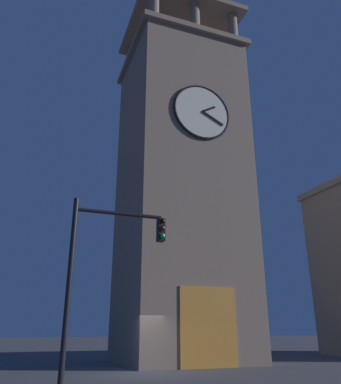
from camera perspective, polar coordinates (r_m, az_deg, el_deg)
name	(u,v)px	position (r m, az deg, el deg)	size (l,w,h in m)	color
ground_plane	(145,374)	(18.73, -3.85, -25.44)	(200.00, 200.00, 0.00)	#4C4C51
clocktower	(181,185)	(26.12, 1.51, 1.01)	(7.97, 8.01, 27.48)	gray
traffic_signal_near	(102,262)	(11.88, -10.14, -10.22)	(2.97, 0.41, 5.66)	black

